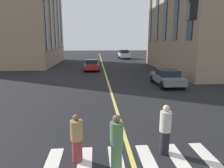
{
  "coord_description": "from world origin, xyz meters",
  "views": [
    {
      "loc": [
        -2.56,
        1.11,
        3.74
      ],
      "look_at": [
        9.06,
        0.18,
        1.28
      ],
      "focal_mm": 32.85,
      "sensor_mm": 36.0,
      "label": 1
    }
  ],
  "objects": [
    {
      "name": "pedestrian_companion",
      "position": [
        3.6,
        -1.15,
        0.85
      ],
      "size": [
        0.38,
        0.38,
        1.71
      ],
      "color": "black",
      "rests_on": "ground_plane"
    },
    {
      "name": "car_grey_parked_b",
      "position": [
        14.13,
        -4.9,
        0.7
      ],
      "size": [
        4.4,
        1.95,
        1.37
      ],
      "color": "slate",
      "rests_on": "ground_plane"
    },
    {
      "name": "lane_centre_line",
      "position": [
        20.0,
        0.0,
        0.0
      ],
      "size": [
        80.0,
        0.16,
        0.01
      ],
      "color": "#D8C64C",
      "rests_on": "ground_plane"
    },
    {
      "name": "building_left_near",
      "position": [
        32.05,
        14.01,
        8.93
      ],
      "size": [
        15.77,
        13.15,
        17.85
      ],
      "color": "gray",
      "rests_on": "ground_plane"
    },
    {
      "name": "car_white_parked_a",
      "position": [
        41.12,
        -4.9,
        0.97
      ],
      "size": [
        4.7,
        2.14,
        1.88
      ],
      "color": "silver",
      "rests_on": "ground_plane"
    },
    {
      "name": "car_red_mid",
      "position": [
        23.76,
        1.62,
        0.7
      ],
      "size": [
        3.9,
        1.89,
        1.4
      ],
      "color": "#B21E1E",
      "rests_on": "ground_plane"
    },
    {
      "name": "pedestrian_near",
      "position": [
        3.37,
        1.73,
        0.77
      ],
      "size": [
        0.38,
        0.38,
        1.56
      ],
      "color": "maroon",
      "rests_on": "ground_plane"
    },
    {
      "name": "crosswalk_marking",
      "position": [
        2.97,
        -0.0,
        0.01
      ],
      "size": [
        2.4,
        5.45,
        0.01
      ],
      "color": "silver",
      "rests_on": "ground_plane"
    },
    {
      "name": "pedestrian_far",
      "position": [
        2.8,
        0.55,
        0.86
      ],
      "size": [
        0.38,
        0.38,
        1.73
      ],
      "color": "#4C724C",
      "rests_on": "ground_plane"
    }
  ]
}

